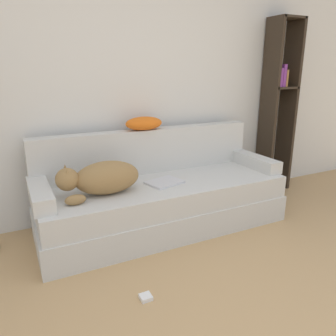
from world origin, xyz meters
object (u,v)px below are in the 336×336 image
at_px(laptop, 164,182).
at_px(throw_pillow, 144,123).
at_px(dog, 102,178).
at_px(bookshelf, 279,101).
at_px(power_adapter, 146,297).
at_px(couch, 163,204).

relative_size(laptop, throw_pillow, 0.98).
bearing_deg(throw_pillow, dog, -144.00).
bearing_deg(throw_pillow, bookshelf, 1.27).
distance_m(laptop, bookshelf, 1.80).
distance_m(bookshelf, power_adapter, 2.70).
bearing_deg(laptop, couch, 61.23).
xyz_separation_m(bookshelf, power_adapter, (-2.18, -1.21, -1.04)).
xyz_separation_m(couch, dog, (-0.57, -0.06, 0.36)).
bearing_deg(power_adapter, throw_pillow, 67.29).
relative_size(dog, bookshelf, 0.34).
bearing_deg(bookshelf, throw_pillow, -178.73).
height_order(throw_pillow, power_adapter, throw_pillow).
xyz_separation_m(couch, bookshelf, (1.64, 0.35, 0.84)).
relative_size(bookshelf, power_adapter, 26.30).
bearing_deg(couch, laptop, -103.45).
xyz_separation_m(throw_pillow, bookshelf, (1.68, 0.04, 0.14)).
xyz_separation_m(dog, throw_pillow, (0.52, 0.38, 0.34)).
relative_size(couch, laptop, 6.40).
distance_m(dog, power_adapter, 0.98).
distance_m(couch, throw_pillow, 0.77).
height_order(dog, laptop, dog).
bearing_deg(bookshelf, power_adapter, -150.83).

